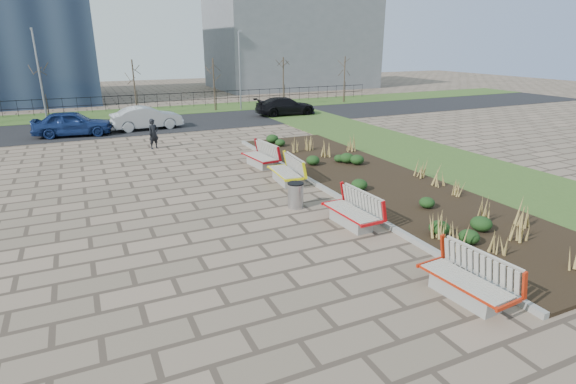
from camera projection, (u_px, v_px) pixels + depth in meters
name	position (u px, v px, depth m)	size (l,w,h in m)	color
ground	(284.00, 272.00, 10.81)	(120.00, 120.00, 0.00)	#7E6957
planting_bed	(376.00, 182.00, 17.59)	(4.50, 18.00, 0.10)	black
planting_curb	(324.00, 189.00, 16.65)	(0.16, 18.00, 0.15)	gray
grass_verge_near	(467.00, 169.00, 19.50)	(5.00, 38.00, 0.04)	#33511E
grass_verge_far	(135.00, 113.00, 34.87)	(80.00, 5.00, 0.04)	#33511E
road	(147.00, 125.00, 29.71)	(80.00, 7.00, 0.02)	black
bench_a	(466.00, 278.00, 9.50)	(0.90, 2.10, 1.00)	red
bench_b	(351.00, 210.00, 13.38)	(0.90, 2.10, 1.00)	red
bench_c	(285.00, 170.00, 17.45)	(0.90, 2.10, 1.00)	#FEF20D
bench_d	(259.00, 155.00, 19.76)	(0.90, 2.10, 1.00)	#B00B14
litter_bin	(296.00, 196.00, 14.84)	(0.52, 0.52, 0.85)	#B2B2B7
pedestrian	(154.00, 134.00, 22.98)	(0.56, 0.37, 1.54)	black
car_blue	(72.00, 123.00, 26.07)	(1.72, 4.27, 1.46)	navy
car_silver	(147.00, 118.00, 28.11)	(1.49, 4.28, 1.41)	#ABAEB3
car_black	(286.00, 106.00, 33.49)	(1.85, 4.55, 1.32)	black
tree_b	(43.00, 91.00, 30.53)	(1.40, 1.40, 4.00)	#4C3D2D
tree_c	(135.00, 88.00, 32.93)	(1.40, 1.40, 4.00)	#4C3D2D
tree_d	(214.00, 85.00, 35.33)	(1.40, 1.40, 4.00)	#4C3D2D
tree_e	(283.00, 82.00, 37.73)	(1.40, 1.40, 4.00)	#4C3D2D
tree_f	(344.00, 79.00, 40.13)	(1.40, 1.40, 4.00)	#4C3D2D
lamp_west	(40.00, 77.00, 29.79)	(0.24, 0.60, 6.00)	gray
lamp_east	(240.00, 71.00, 35.39)	(0.24, 0.60, 6.00)	gray
railing_fence	(132.00, 102.00, 35.96)	(44.00, 0.10, 1.20)	black
building_grey	(291.00, 44.00, 53.31)	(18.00, 12.00, 10.00)	slate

